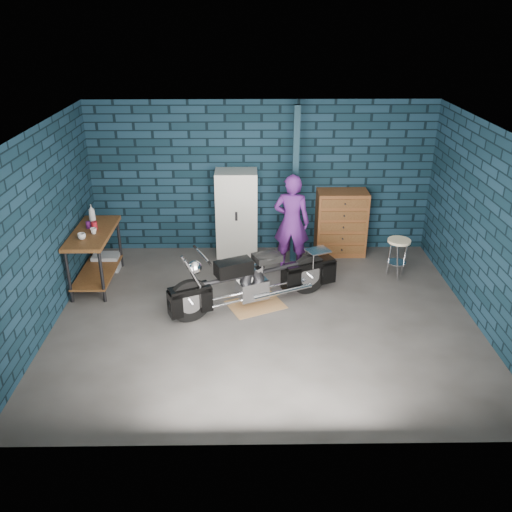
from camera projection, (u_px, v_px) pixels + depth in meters
The scene contains 16 objects.
ground at pixel (265, 318), 7.86m from camera, with size 6.00×6.00×0.00m, color #53504E.
room_walls at pixel (265, 180), 7.56m from camera, with size 6.02×5.01×2.71m.
support_post at pixel (295, 187), 9.06m from camera, with size 0.10×0.10×2.70m, color #112936.
workbench at pixel (96, 258), 8.65m from camera, with size 0.60×1.40×0.91m, color brown.
drip_mat at pixel (256, 305), 8.19m from camera, with size 0.80×0.60×0.01m, color #986B42.
motorcycle at pixel (256, 275), 7.98m from camera, with size 2.29×0.62×1.01m, color black, non-canonical shape.
person at pixel (292, 222), 9.03m from camera, with size 0.60×0.40×1.65m, color #5B207B.
storage_bin at pixel (107, 262), 9.24m from camera, with size 0.44×0.31×0.28m, color gray.
locker at pixel (237, 214), 9.55m from camera, with size 0.72×0.52×1.55m, color silver.
tool_chest at pixel (341, 223), 9.65m from camera, with size 0.88×0.49×1.17m, color brown.
shop_stool at pixel (397, 259), 8.89m from camera, with size 0.37×0.37×0.68m, color beige, non-canonical shape.
cup_a at pixel (82, 236), 8.15m from camera, with size 0.12×0.12×0.10m, color beige.
cup_b at pixel (93, 231), 8.35m from camera, with size 0.10×0.10×0.09m, color beige.
mug_purple at pixel (88, 225), 8.55m from camera, with size 0.08×0.08×0.11m, color #621A69.
mug_red at pixel (94, 225), 8.51m from camera, with size 0.09×0.09×0.12m, color #A51622.
bottle at pixel (92, 213), 8.80m from camera, with size 0.11×0.11×0.28m, color gray.
Camera 1 is at (-0.22, -6.74, 4.12)m, focal length 38.00 mm.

